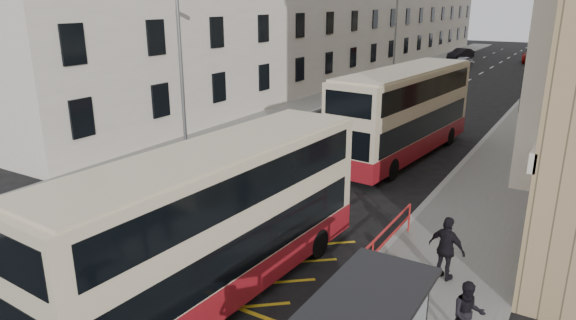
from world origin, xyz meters
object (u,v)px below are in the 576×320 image
Objects in this scene: street_lamp_near at (182,65)px; pedestrian_far at (447,249)px; double_decker_rear at (404,113)px; car_dark at (461,54)px; double_decker_front at (217,223)px; white_van at (423,72)px; street_lamp_far at (396,32)px; car_silver at (462,62)px; car_red at (532,57)px; pedestrian_mid at (468,314)px.

pedestrian_far is at bearing -20.79° from street_lamp_near.
double_decker_rear is 47.51m from car_dark.
white_van is (-7.34, 41.97, -1.39)m from double_decker_front.
car_dark is (1.15, 22.48, -3.91)m from street_lamp_far.
double_decker_rear is 38.75m from car_silver.
car_silver is 11.11m from car_red.
double_decker_front is at bearing -44.41° from street_lamp_near.
double_decker_front is 6.43m from pedestrian_mid.
street_lamp_near is 5.12× the size of pedestrian_mid.
pedestrian_far is (-1.17, 2.63, 0.15)m from pedestrian_mid.
street_lamp_near is 18.01m from pedestrian_mid.
double_decker_front is at bearing -64.69° from car_dark.
double_decker_rear is at bearing -63.94° from white_van.
car_red is (0.30, 62.28, -1.34)m from double_decker_front.
double_decker_front is 2.37× the size of car_dark.
street_lamp_near is 11.17m from double_decker_rear.
double_decker_front is (9.41, -9.22, -2.52)m from street_lamp_near.
car_silver is at bearing 47.40° from car_red.
car_red is at bearing 92.89° from double_decker_front.
car_dark is (1.15, 52.48, -3.91)m from street_lamp_near.
car_silver is 8.81m from car_dark.
street_lamp_far is 41.37m from pedestrian_mid.
car_silver is 0.84× the size of car_dark.
pedestrian_far reaches higher than white_van.
street_lamp_far is 1.54× the size of white_van.
street_lamp_far is at bearing 90.00° from street_lamp_near.
double_decker_rear is at bearing 93.54° from double_decker_front.
double_decker_front is at bearing 165.85° from pedestrian_mid.
double_decker_rear is (9.32, -24.31, -2.36)m from street_lamp_far.
white_van is at bearing 84.23° from pedestrian_mid.
street_lamp_far is 0.76× the size of double_decker_front.
street_lamp_near is 1.50× the size of car_red.
pedestrian_far is at bearing -59.79° from double_decker_rear.
pedestrian_far is 59.48m from car_dark.
pedestrian_mid is (6.23, 1.10, -1.18)m from double_decker_front.
pedestrian_mid is at bearing -58.87° from car_dark.
car_dark is at bearing 103.74° from white_van.
pedestrian_far is at bearing 89.88° from pedestrian_mid.
pedestrian_mid is at bearing -27.45° from street_lamp_near.
double_decker_front is 2.82× the size of car_silver.
double_decker_rear is at bearing -69.03° from street_lamp_far.
street_lamp_near is at bearing -86.56° from car_silver.
car_silver is at bearing 85.62° from street_lamp_near.
car_silver is (-11.11, 49.44, -0.45)m from pedestrian_far.
pedestrian_mid is at bearing 87.82° from car_red.
street_lamp_far reaches higher than double_decker_front.
street_lamp_far reaches higher than white_van.
pedestrian_far is (14.47, -35.49, -3.55)m from street_lamp_far.
street_lamp_far is 5.21m from white_van.
double_decker_rear is 12.37m from pedestrian_far.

